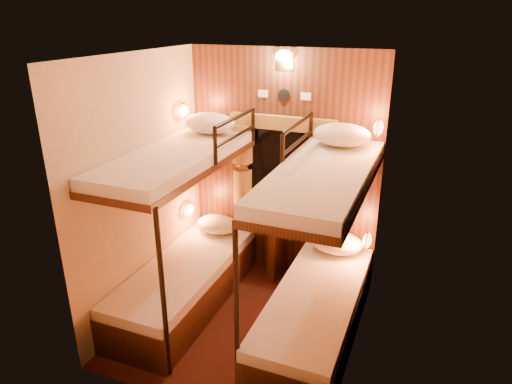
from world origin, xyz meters
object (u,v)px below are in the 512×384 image
at_px(bunk_left, 185,253).
at_px(bunk_right, 317,281).
at_px(bottle_left, 273,213).
at_px(bottle_right, 287,215).
at_px(table, 276,243).

relative_size(bunk_left, bunk_right, 1.00).
relative_size(bunk_left, bottle_left, 8.71).
bearing_deg(bunk_right, bottle_right, 123.31).
bearing_deg(bunk_left, table, 50.33).
xyz_separation_m(bunk_left, bunk_right, (1.30, 0.00, 0.00)).
distance_m(bunk_left, bunk_right, 1.30).
relative_size(bunk_right, bottle_left, 8.71).
xyz_separation_m(bunk_right, table, (-0.65, 0.78, -0.14)).
relative_size(bunk_right, bottle_right, 8.89).
xyz_separation_m(bunk_right, bottle_left, (-0.70, 0.80, 0.19)).
bearing_deg(bottle_right, bunk_left, -132.53).
distance_m(bunk_left, bottle_left, 1.02).
xyz_separation_m(bunk_left, bottle_left, (0.60, 0.80, 0.19)).
xyz_separation_m(table, bottle_right, (0.11, 0.04, 0.33)).
bearing_deg(bottle_left, bunk_right, -49.03).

